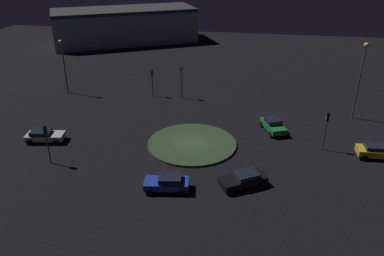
{
  "coord_description": "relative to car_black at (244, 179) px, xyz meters",
  "views": [
    {
      "loc": [
        35.23,
        5.97,
        19.36
      ],
      "look_at": [
        0.0,
        0.0,
        1.98
      ],
      "focal_mm": 35.37,
      "sensor_mm": 36.0,
      "label": 1
    }
  ],
  "objects": [
    {
      "name": "ground_plane",
      "position": [
        -6.82,
        -5.79,
        -0.7
      ],
      "size": [
        116.16,
        116.16,
        0.0
      ],
      "primitive_type": "plane",
      "color": "black"
    },
    {
      "name": "roundabout_island",
      "position": [
        -6.82,
        -5.79,
        -0.58
      ],
      "size": [
        9.53,
        9.53,
        0.24
      ],
      "primitive_type": "cylinder",
      "color": "#2D4228",
      "rests_on": "ground_plane"
    },
    {
      "name": "car_black",
      "position": [
        0.0,
        0.0,
        0.0
      ],
      "size": [
        3.67,
        4.46,
        1.3
      ],
      "rotation": [
        0.0,
        0.0,
        -1.02
      ],
      "color": "black",
      "rests_on": "ground_plane"
    },
    {
      "name": "car_green",
      "position": [
        -11.66,
        2.83,
        0.06
      ],
      "size": [
        4.28,
        3.14,
        1.49
      ],
      "rotation": [
        0.0,
        0.0,
        0.38
      ],
      "color": "#1E7238",
      "rests_on": "ground_plane"
    },
    {
      "name": "car_yellow",
      "position": [
        -7.23,
        13.04,
        0.06
      ],
      "size": [
        2.08,
        4.2,
        1.42
      ],
      "rotation": [
        0.0,
        0.0,
        1.59
      ],
      "color": "gold",
      "rests_on": "ground_plane"
    },
    {
      "name": "car_blue",
      "position": [
        1.76,
        -6.51,
        0.06
      ],
      "size": [
        2.42,
        4.05,
        1.43
      ],
      "rotation": [
        0.0,
        0.0,
        4.85
      ],
      "color": "#1E38A5",
      "rests_on": "ground_plane"
    },
    {
      "name": "car_silver",
      "position": [
        -4.91,
        -21.74,
        0.01
      ],
      "size": [
        2.57,
        4.23,
        1.31
      ],
      "rotation": [
        0.0,
        0.0,
        1.74
      ],
      "color": "silver",
      "rests_on": "ground_plane"
    },
    {
      "name": "traffic_light_southeast",
      "position": [
        -0.72,
        -18.8,
        2.23
      ],
      "size": [
        0.37,
        0.39,
        4.11
      ],
      "rotation": [
        0.0,
        0.0,
        2.01
      ],
      "color": "#2D2D2D",
      "rests_on": "ground_plane"
    },
    {
      "name": "traffic_light_southwest",
      "position": [
        -20.29,
        -13.71,
        2.01
      ],
      "size": [
        0.4,
        0.37,
        3.79
      ],
      "rotation": [
        0.0,
        0.0,
        0.53
      ],
      "color": "#2D2D2D",
      "rests_on": "ground_plane"
    },
    {
      "name": "traffic_light_west",
      "position": [
        -20.17,
        -9.56,
        2.44
      ],
      "size": [
        0.39,
        0.35,
        4.43
      ],
      "rotation": [
        0.0,
        0.0,
        0.27
      ],
      "color": "#2D2D2D",
      "rests_on": "ground_plane"
    },
    {
      "name": "traffic_light_north",
      "position": [
        -8.02,
        7.86,
        2.33
      ],
      "size": [
        0.32,
        0.37,
        4.26
      ],
      "rotation": [
        0.0,
        0.0,
        -1.48
      ],
      "color": "#2D2D2D",
      "rests_on": "ground_plane"
    },
    {
      "name": "streetlamp_southwest",
      "position": [
        -19.35,
        -26.11,
        4.43
      ],
      "size": [
        0.53,
        0.53,
        7.7
      ],
      "color": "#4C4C51",
      "rests_on": "ground_plane"
    },
    {
      "name": "streetlamp_northwest",
      "position": [
        -16.94,
        12.57,
        5.67
      ],
      "size": [
        0.59,
        0.59,
        9.4
      ],
      "color": "#4C4C51",
      "rests_on": "ground_plane"
    },
    {
      "name": "store_building",
      "position": [
        -51.08,
        -27.94,
        2.88
      ],
      "size": [
        23.62,
        31.33,
        7.17
      ],
      "rotation": [
        0.0,
        0.0,
        5.2
      ],
      "color": "#8C939E",
      "rests_on": "ground_plane"
    }
  ]
}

